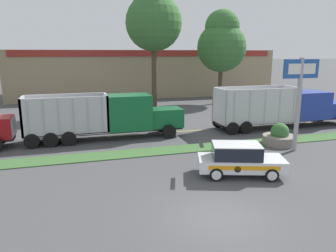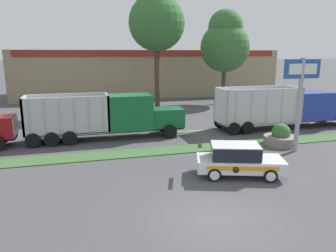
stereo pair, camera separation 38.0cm
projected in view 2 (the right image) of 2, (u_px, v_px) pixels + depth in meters
The scene contains 15 objects.
ground_plane at pixel (215, 218), 12.63m from camera, with size 600.00×600.00×0.00m, color #474749.
grass_verge at pixel (159, 151), 21.15m from camera, with size 120.00×1.75×0.06m, color #3D6633.
centre_line_3 at pixel (50, 140), 23.93m from camera, with size 2.40×0.14×0.01m, color yellow.
centre_line_4 at pixel (124, 135), 25.33m from camera, with size 2.40×0.14×0.01m, color yellow.
centre_line_5 at pixel (190, 131), 26.73m from camera, with size 2.40×0.14×0.01m, color yellow.
centre_line_6 at pixel (249, 127), 28.13m from camera, with size 2.40×0.14×0.01m, color yellow.
centre_line_7 at pixel (303, 124), 29.53m from camera, with size 2.40×0.14×0.01m, color yellow.
dump_truck_lead at pixel (119, 116), 24.26m from camera, with size 11.45×2.59×3.41m.
dump_truck_mid at pixel (298, 108), 27.99m from camera, with size 12.40×2.85×3.49m.
rally_car at pixel (238, 160), 16.85m from camera, with size 4.75×3.13×1.71m.
store_sign_post at pixel (301, 87), 20.36m from camera, with size 2.48×0.28×5.96m.
stone_planter at pixel (281, 137), 22.58m from camera, with size 2.28×2.28×1.51m.
store_building_backdrop at pixel (146, 72), 50.42m from camera, with size 37.69×12.10×6.62m.
tree_behind_centre at pixel (225, 42), 39.84m from camera, with size 6.00×6.00×11.40m.
tree_behind_right at pixel (157, 17), 36.13m from camera, with size 6.28×6.28×14.22m.
Camera 2 is at (-4.81, -10.65, 6.23)m, focal length 35.00 mm.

